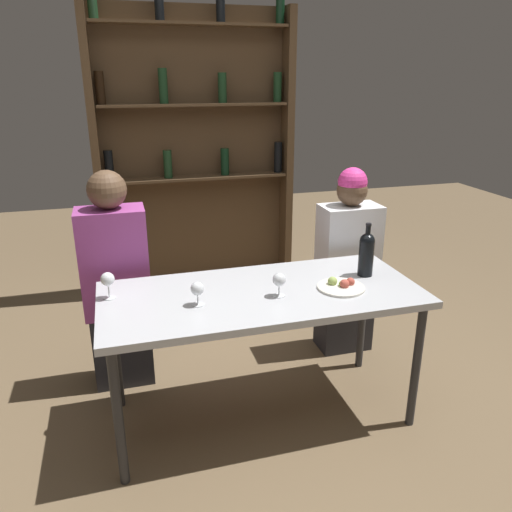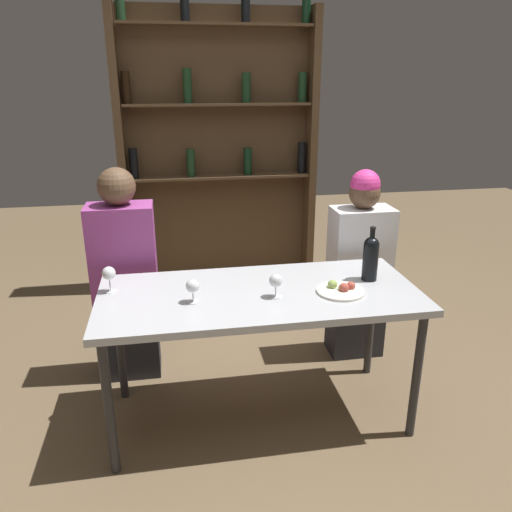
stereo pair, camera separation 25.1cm
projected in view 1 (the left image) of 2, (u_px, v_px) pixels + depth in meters
The scene contains 10 objects.
ground_plane at pixel (261, 414), 2.72m from camera, with size 10.00×10.00×0.00m, color brown.
dining_table at pixel (262, 303), 2.49m from camera, with size 1.58×0.70×0.73m.
wine_rack_wall at pixel (195, 145), 4.02m from camera, with size 1.60×0.21×2.36m.
wine_bottle at pixel (366, 252), 2.63m from camera, with size 0.08×0.08×0.29m.
wine_glass_0 at pixel (279, 280), 2.39m from camera, with size 0.07×0.07×0.12m.
wine_glass_1 at pixel (108, 280), 2.36m from camera, with size 0.07×0.07×0.13m.
wine_glass_2 at pixel (197, 290), 2.30m from camera, with size 0.06×0.06×0.11m.
food_plate_0 at pixel (341, 286), 2.50m from camera, with size 0.24×0.24×0.05m.
seated_person_left at pixel (117, 287), 2.83m from camera, with size 0.37×0.22×1.27m.
seated_person_right at pixel (347, 265), 3.20m from camera, with size 0.37×0.22×1.22m.
Camera 1 is at (-0.65, -2.16, 1.74)m, focal length 35.00 mm.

